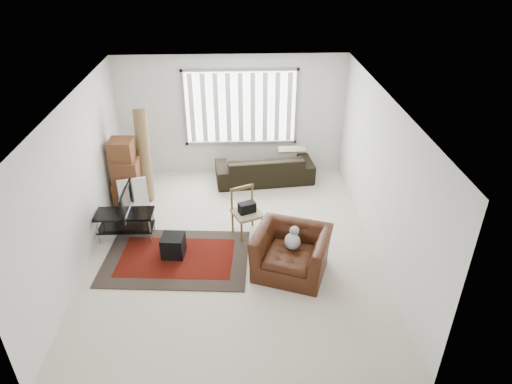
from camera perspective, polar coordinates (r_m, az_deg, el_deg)
The scene contains 11 objects.
room at distance 7.80m, azimuth -2.93°, elevation 5.92°, with size 6.00×6.02×2.71m.
persian_rug at distance 8.08m, azimuth -9.90°, elevation -8.10°, with size 2.58×1.82×0.02m.
tv_stand at distance 8.61m, azimuth -16.03°, elevation -3.34°, with size 1.03×0.47×0.52m.
tv at distance 8.41m, azimuth -16.39°, elevation -1.15°, with size 0.84×0.11×0.48m, color black.
subwoofer at distance 8.04m, azimuth -10.30°, elevation -6.60°, with size 0.38×0.38×0.38m, color black.
moving_boxes at distance 9.59m, azimuth -15.91°, elevation 2.16°, with size 0.58×0.54×1.38m.
white_flatpack at distance 9.36m, azimuth -15.06°, elevation -0.45°, with size 0.56×0.08×0.71m, color silver.
rolled_rug at distance 9.64m, azimuth -13.84°, elevation 4.53°, with size 0.28×0.28×1.86m, color brown.
sofa at distance 10.15m, azimuth 1.07°, elevation 3.53°, with size 2.15×0.93×0.83m, color black.
side_chair at distance 8.30m, azimuth -1.19°, elevation -2.34°, with size 0.64×0.64×0.91m.
armchair at distance 7.47m, azimuth 4.44°, elevation -7.17°, with size 1.46×1.37×0.87m.
Camera 1 is at (0.12, -6.62, 4.94)m, focal length 32.00 mm.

